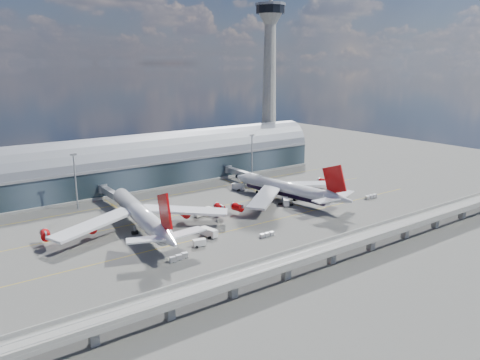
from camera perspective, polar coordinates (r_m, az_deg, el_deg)
ground at (r=199.87m, az=-0.47°, el=-4.84°), size 500.00×500.00×0.00m
taxi_lines at (r=217.41m, az=-3.84°, el=-3.30°), size 200.00×80.12×0.01m
terminal at (r=262.29m, az=-10.37°, el=2.07°), size 200.00×30.00×28.00m
control_tower at (r=307.00m, az=3.61°, el=11.57°), size 19.00×19.00×103.00m
guideway at (r=159.12m, az=11.15°, el=-8.14°), size 220.00×8.50×7.20m
floodlight_mast_left at (r=223.58m, az=-19.42°, el=0.03°), size 3.00×0.70×25.70m
floodlight_mast_right at (r=267.96m, az=1.47°, el=3.05°), size 3.00×0.70×25.70m
airliner_left at (r=187.99m, az=-11.93°, el=-4.21°), size 73.93×77.77×23.70m
airliner_right at (r=225.90m, az=5.83°, el=-1.13°), size 67.73×70.86×22.53m
jet_bridge_left at (r=228.40m, az=-15.46°, el=-1.58°), size 4.40×28.00×7.25m
jet_bridge_right at (r=260.54m, az=0.10°, el=0.84°), size 4.40×32.00×7.25m
service_truck_0 at (r=180.89m, az=-3.84°, el=-6.37°), size 3.95×8.11×3.22m
service_truck_1 at (r=171.74m, az=-4.99°, el=-7.64°), size 4.98×3.00×2.70m
service_truck_2 at (r=205.10m, az=-4.53°, el=-3.90°), size 8.99×3.93×3.15m
service_truck_3 at (r=220.03m, az=5.58°, el=-2.66°), size 5.92×7.09×3.28m
service_truck_4 at (r=256.12m, az=4.20°, el=-0.33°), size 3.54×4.75×2.50m
service_truck_5 at (r=245.36m, az=-0.21°, el=-0.84°), size 5.02×7.24×3.27m
cargo_train_0 at (r=161.51m, az=-7.47°, el=-9.34°), size 7.78×2.99×1.70m
cargo_train_1 at (r=180.89m, az=3.31°, el=-6.67°), size 6.58×1.65×1.46m
cargo_train_2 at (r=238.88m, az=15.66°, el=-1.98°), size 7.74×1.79×1.72m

